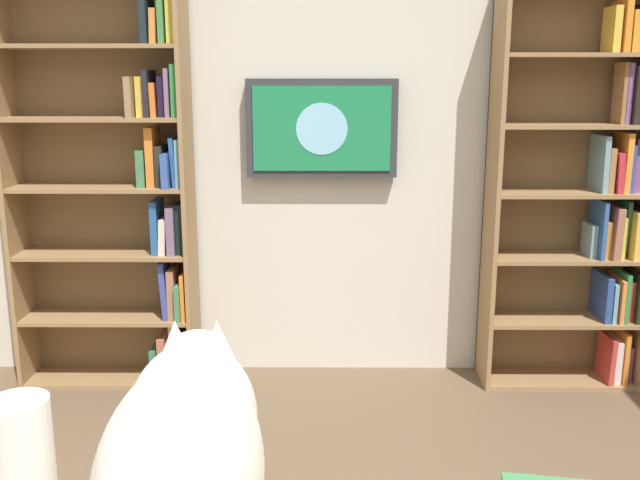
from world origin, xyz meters
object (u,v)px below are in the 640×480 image
(bookshelf_right, at_px, (123,191))
(cat, at_px, (185,458))
(bookshelf_left, at_px, (589,190))
(wall_mounted_tv, at_px, (322,128))
(paper_towel_roll, at_px, (24,469))

(bookshelf_right, bearing_deg, cat, 107.68)
(bookshelf_left, bearing_deg, wall_mounted_tv, -3.74)
(paper_towel_roll, bearing_deg, bookshelf_right, -78.83)
(cat, relative_size, paper_towel_roll, 2.31)
(wall_mounted_tv, bearing_deg, bookshelf_right, 4.74)
(wall_mounted_tv, height_order, cat, wall_mounted_tv)
(bookshelf_left, height_order, paper_towel_roll, bookshelf_left)
(wall_mounted_tv, bearing_deg, bookshelf_left, 176.26)
(cat, bearing_deg, bookshelf_right, -72.32)
(cat, bearing_deg, paper_towel_roll, -14.05)
(bookshelf_left, relative_size, paper_towel_roll, 7.39)
(bookshelf_right, height_order, cat, bookshelf_right)
(bookshelf_left, distance_m, cat, 2.89)
(bookshelf_left, height_order, cat, bookshelf_left)
(wall_mounted_tv, xyz_separation_m, paper_towel_roll, (0.53, 2.44, -0.44))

